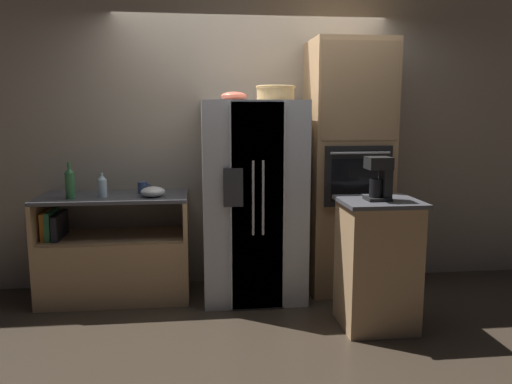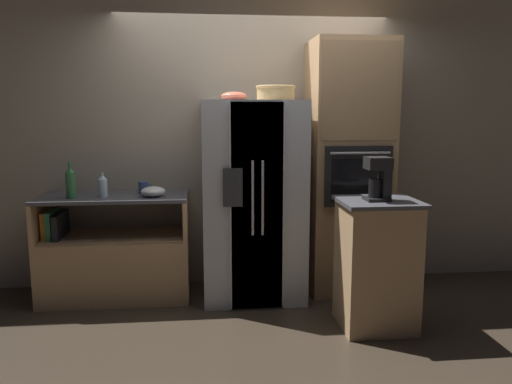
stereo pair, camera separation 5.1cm
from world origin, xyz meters
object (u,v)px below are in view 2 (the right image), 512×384
Objects in this scene: fruit_bowl at (234,96)px; bottle_short at (103,185)px; wall_oven at (348,168)px; mixing_bowl at (153,191)px; mug at (144,187)px; coffee_maker at (380,177)px; bottle_tall at (71,182)px; refrigerator at (253,200)px; wicker_basket at (276,92)px.

fruit_bowl is 1.09× the size of bottle_short.
bottle_short is at bearing -177.58° from wall_oven.
bottle_short is 0.43m from mixing_bowl.
mug is (-1.83, 0.07, -0.16)m from wall_oven.
coffee_maker is (-0.02, -0.88, 0.03)m from wall_oven.
bottle_tall is 0.94× the size of coffee_maker.
fruit_bowl reaches higher than mug.
fruit_bowl is (-1.03, -0.03, 0.63)m from wall_oven.
mug is at bearing 27.28° from bottle_short.
bottle_tall is at bearing -176.92° from wall_oven.
bottle_short is 1.00× the size of mixing_bowl.
coffee_maker is (0.86, -0.80, 0.30)m from refrigerator.
wicker_basket is (-0.69, -0.15, 0.66)m from wall_oven.
fruit_bowl is 0.71× the size of coffee_maker.
mug is at bearing 19.60° from bottle_tall.
wall_oven is at bearing 1.68° from fruit_bowl.
fruit_bowl is (-0.15, 0.05, 0.90)m from refrigerator.
refrigerator is at bearing -174.89° from wall_oven.
mixing_bowl is (0.10, -0.19, -0.01)m from mug.
fruit_bowl is 1.35m from bottle_short.
fruit_bowl is at bearing 139.90° from coffee_maker.
fruit_bowl is at bearing 161.15° from wicker_basket.
fruit_bowl is at bearing 6.76° from mixing_bowl.
bottle_tall reaches higher than mixing_bowl.
fruit_bowl is 1.84× the size of mug.
coffee_maker reaches higher than bottle_tall.
wicker_basket is 0.36m from fruit_bowl.
refrigerator is 0.95m from wicker_basket.
fruit_bowl is 1.13m from mug.
wall_oven is 6.76× the size of wicker_basket.
wicker_basket is at bearing -20.04° from refrigerator.
mixing_bowl is (-0.70, -0.08, -0.80)m from fruit_bowl.
wall_oven reaches higher than coffee_maker.
refrigerator is at bearing 159.96° from wicker_basket.
wicker_basket is 1.43m from mug.
coffee_maker reaches higher than mug.
wicker_basket is 1.47× the size of fruit_bowl.
refrigerator is at bearing -9.03° from mug.
bottle_tall is (-1.37, -0.10, -0.71)m from fruit_bowl.
bottle_tall is at bearing -175.87° from fruit_bowl.
mug is at bearing 152.24° from coffee_maker.
mug is at bearing 169.09° from wicker_basket.
fruit_bowl is at bearing -7.38° from mug.
mug is 0.21m from mixing_bowl.
bottle_tall is at bearing -178.08° from refrigerator.
wall_oven is 7.48× the size of bottle_tall.
wicker_basket reaches higher than mug.
bottle_short is 1.69× the size of mug.
wall_oven reaches higher than bottle_short.
bottle_short reaches higher than mug.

